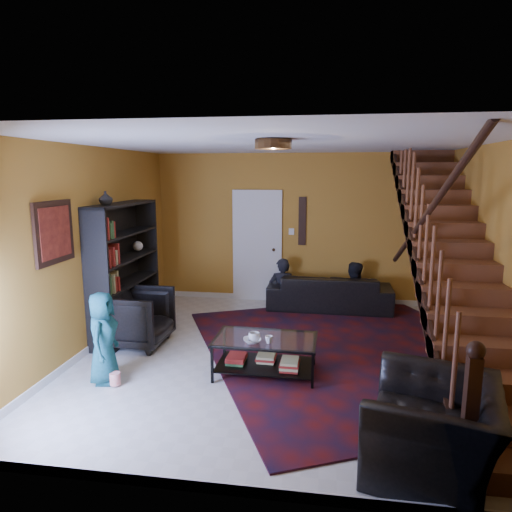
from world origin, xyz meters
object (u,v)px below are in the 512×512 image
(sofa, at_px, (329,292))
(coffee_table, at_px, (265,353))
(armchair_left, at_px, (137,318))
(armchair_right, at_px, (433,427))
(bookshelf, at_px, (126,271))

(sofa, height_order, coffee_table, sofa)
(armchair_left, bearing_deg, sofa, -49.80)
(sofa, relative_size, armchair_right, 1.90)
(armchair_right, bearing_deg, sofa, -154.34)
(bookshelf, xyz_separation_m, armchair_right, (3.90, -2.77, -0.59))
(armchair_right, xyz_separation_m, coffee_table, (-1.60, 1.59, -0.10))
(armchair_right, bearing_deg, armchair_left, -107.56)
(bookshelf, height_order, coffee_table, bookshelf)
(sofa, height_order, armchair_right, armchair_right)
(armchair_left, bearing_deg, bookshelf, 38.10)
(sofa, bearing_deg, bookshelf, 29.61)
(sofa, relative_size, armchair_left, 2.47)
(armchair_left, relative_size, coffee_table, 0.71)
(sofa, distance_m, armchair_left, 3.49)
(sofa, height_order, armchair_left, armchair_left)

